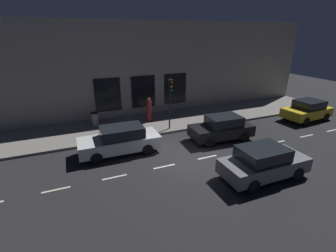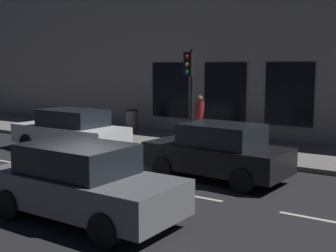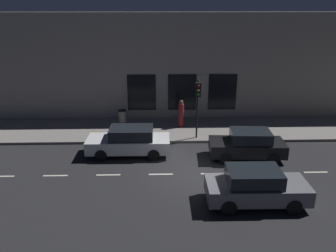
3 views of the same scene
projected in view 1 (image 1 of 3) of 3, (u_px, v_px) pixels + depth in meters
name	position (u px, v px, depth m)	size (l,w,h in m)	color
ground_plane	(192.00, 161.00, 13.33)	(60.00, 60.00, 0.00)	#232326
sidewalk	(153.00, 123.00, 18.68)	(4.50, 32.00, 0.15)	gray
building_facade	(141.00, 70.00, 19.58)	(0.65, 32.00, 7.45)	gray
lane_centre_line	(207.00, 157.00, 13.69)	(0.12, 27.20, 0.01)	beige
traffic_light	(170.00, 92.00, 16.36)	(0.45, 0.32, 3.60)	black
parked_car_0	(263.00, 162.00, 11.56)	(1.92, 4.24, 1.58)	slate
parked_car_1	(222.00, 128.00, 15.74)	(2.04, 4.10, 1.58)	black
parked_car_2	(120.00, 140.00, 13.97)	(1.92, 4.58, 1.58)	silver
parked_car_3	(307.00, 110.00, 19.36)	(2.16, 3.98, 1.58)	gold
pedestrian_0	(149.00, 110.00, 18.58)	(0.45, 0.45, 1.84)	maroon
trash_bin	(95.00, 119.00, 17.75)	(0.56, 0.56, 1.00)	slate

